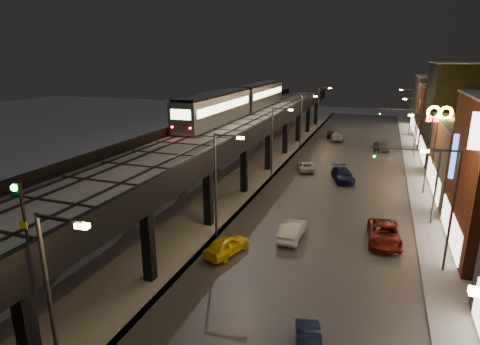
% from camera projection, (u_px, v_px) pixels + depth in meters
% --- Properties ---
extents(ground, '(220.00, 220.00, 0.00)m').
position_uv_depth(ground, '(139.00, 331.00, 22.64)').
color(ground, silver).
extents(road_surface, '(17.00, 120.00, 0.06)m').
position_uv_depth(road_surface, '(341.00, 176.00, 51.89)').
color(road_surface, '#46474D').
rests_on(road_surface, ground).
extents(sidewalk_right, '(4.00, 120.00, 0.14)m').
position_uv_depth(sidewalk_right, '(425.00, 184.00, 48.66)').
color(sidewalk_right, '#9FA1A8').
rests_on(sidewalk_right, ground).
extents(under_viaduct_pavement, '(11.00, 120.00, 0.06)m').
position_uv_depth(under_viaduct_pavement, '(242.00, 167.00, 56.22)').
color(under_viaduct_pavement, '#9FA1A8').
rests_on(under_viaduct_pavement, ground).
extents(elevated_viaduct, '(9.00, 100.00, 6.30)m').
position_uv_depth(elevated_viaduct, '(234.00, 131.00, 51.81)').
color(elevated_viaduct, black).
rests_on(elevated_viaduct, ground).
extents(viaduct_trackbed, '(8.40, 100.00, 0.32)m').
position_uv_depth(viaduct_trackbed, '(235.00, 125.00, 51.71)').
color(viaduct_trackbed, '#B2B7C1').
rests_on(viaduct_trackbed, elevated_viaduct).
extents(viaduct_parapet_streetside, '(0.30, 100.00, 1.10)m').
position_uv_depth(viaduct_parapet_streetside, '(267.00, 123.00, 50.21)').
color(viaduct_parapet_streetside, black).
rests_on(viaduct_parapet_streetside, elevated_viaduct).
extents(viaduct_parapet_far, '(0.30, 100.00, 1.10)m').
position_uv_depth(viaduct_parapet_far, '(204.00, 120.00, 53.00)').
color(viaduct_parapet_far, black).
rests_on(viaduct_parapet_far, elevated_viaduct).
extents(building_d, '(12.20, 13.20, 14.16)m').
position_uv_depth(building_d, '(474.00, 114.00, 56.38)').
color(building_d, black).
rests_on(building_d, ground).
extents(building_e, '(12.20, 12.20, 10.16)m').
position_uv_depth(building_e, '(456.00, 115.00, 69.61)').
color(building_e, maroon).
rests_on(building_e, ground).
extents(building_f, '(12.20, 16.20, 11.16)m').
position_uv_depth(building_f, '(446.00, 104.00, 82.14)').
color(building_f, '#3B3C43').
rests_on(building_f, ground).
extents(streetlight_left_0, '(2.57, 0.28, 9.00)m').
position_uv_depth(streetlight_left_0, '(54.00, 298.00, 16.79)').
color(streetlight_left_0, '#38383A').
rests_on(streetlight_left_0, ground).
extents(streetlight_left_1, '(2.57, 0.28, 9.00)m').
position_uv_depth(streetlight_left_1, '(218.00, 179.00, 33.07)').
color(streetlight_left_1, '#38383A').
rests_on(streetlight_left_1, ground).
extents(streetlight_right_1, '(2.56, 0.28, 9.00)m').
position_uv_depth(streetlight_right_1, '(449.00, 203.00, 27.56)').
color(streetlight_right_1, '#38383A').
rests_on(streetlight_right_1, ground).
extents(streetlight_left_2, '(2.57, 0.28, 9.00)m').
position_uv_depth(streetlight_left_2, '(274.00, 138.00, 49.36)').
color(streetlight_left_2, '#38383A').
rests_on(streetlight_left_2, ground).
extents(streetlight_right_2, '(2.56, 0.28, 9.00)m').
position_uv_depth(streetlight_right_2, '(426.00, 148.00, 43.85)').
color(streetlight_right_2, '#38383A').
rests_on(streetlight_right_2, ground).
extents(streetlight_left_3, '(2.57, 0.28, 9.00)m').
position_uv_depth(streetlight_left_3, '(303.00, 118.00, 65.65)').
color(streetlight_left_3, '#38383A').
rests_on(streetlight_left_3, ground).
extents(streetlight_right_3, '(2.56, 0.28, 9.00)m').
position_uv_depth(streetlight_right_3, '(416.00, 123.00, 60.14)').
color(streetlight_right_3, '#38383A').
rests_on(streetlight_right_3, ground).
extents(streetlight_left_4, '(2.57, 0.28, 9.00)m').
position_uv_depth(streetlight_left_4, '(320.00, 106.00, 81.93)').
color(streetlight_left_4, '#38383A').
rests_on(streetlight_left_4, ground).
extents(streetlight_right_4, '(2.56, 0.28, 9.00)m').
position_uv_depth(streetlight_right_4, '(410.00, 109.00, 76.42)').
color(streetlight_right_4, '#38383A').
rests_on(streetlight_right_4, ground).
extents(traffic_light_rig_a, '(6.10, 0.34, 7.00)m').
position_uv_depth(traffic_light_rig_a, '(423.00, 177.00, 36.20)').
color(traffic_light_rig_a, '#38383A').
rests_on(traffic_light_rig_a, ground).
extents(traffic_light_rig_b, '(6.10, 0.34, 7.00)m').
position_uv_depth(traffic_light_rig_b, '(408.00, 125.00, 63.34)').
color(traffic_light_rig_b, '#38383A').
rests_on(traffic_light_rig_b, ground).
extents(subway_train, '(3.22, 39.03, 3.85)m').
position_uv_depth(subway_train, '(241.00, 100.00, 60.52)').
color(subway_train, gray).
rests_on(subway_train, viaduct_trackbed).
extents(rail_signal, '(0.39, 0.45, 3.36)m').
position_uv_depth(rail_signal, '(20.00, 204.00, 16.75)').
color(rail_signal, black).
rests_on(rail_signal, viaduct_trackbed).
extents(car_taxi, '(2.88, 4.64, 1.47)m').
position_uv_depth(car_taxi, '(227.00, 246.00, 31.21)').
color(car_taxi, yellow).
rests_on(car_taxi, ground).
extents(car_near_white, '(1.67, 4.63, 1.52)m').
position_uv_depth(car_near_white, '(292.00, 230.00, 33.92)').
color(car_near_white, silver).
rests_on(car_near_white, ground).
extents(car_mid_silver, '(3.07, 4.80, 1.23)m').
position_uv_depth(car_mid_silver, '(306.00, 167.00, 54.06)').
color(car_mid_silver, silver).
rests_on(car_mid_silver, ground).
extents(car_mid_dark, '(2.34, 5.38, 1.54)m').
position_uv_depth(car_mid_dark, '(338.00, 136.00, 73.82)').
color(car_mid_dark, '#B7B7C8').
rests_on(car_mid_dark, ground).
extents(car_far_white, '(1.92, 4.07, 1.35)m').
position_uv_depth(car_far_white, '(331.00, 134.00, 76.38)').
color(car_far_white, maroon).
rests_on(car_far_white, ground).
extents(car_onc_dark, '(2.99, 5.73, 1.54)m').
position_uv_depth(car_onc_dark, '(384.00, 235.00, 33.13)').
color(car_onc_dark, maroon).
rests_on(car_onc_dark, ground).
extents(car_onc_white, '(3.71, 5.71, 1.54)m').
position_uv_depth(car_onc_white, '(343.00, 175.00, 49.63)').
color(car_onc_white, '#111A3C').
rests_on(car_onc_white, ground).
extents(car_onc_red, '(2.90, 4.69, 1.49)m').
position_uv_depth(car_onc_red, '(381.00, 146.00, 65.66)').
color(car_onc_red, slate).
rests_on(car_onc_red, ground).
extents(sign_mcdonalds, '(2.84, 0.67, 9.55)m').
position_uv_depth(sign_mcdonalds, '(439.00, 122.00, 45.80)').
color(sign_mcdonalds, '#38383A').
rests_on(sign_mcdonalds, ground).
extents(sign_carwash, '(1.69, 0.35, 8.75)m').
position_uv_depth(sign_carwash, '(461.00, 165.00, 33.63)').
color(sign_carwash, '#38383A').
rests_on(sign_carwash, ground).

